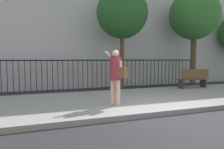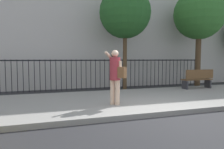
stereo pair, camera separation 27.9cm
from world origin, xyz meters
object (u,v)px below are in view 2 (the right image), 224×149
at_px(street_tree_near, 199,15).
at_px(street_tree_mid, 125,13).
at_px(street_bench, 198,79).
at_px(pedestrian_on_phone, 116,73).

xyz_separation_m(street_tree_near, street_tree_mid, (-4.41, 0.10, -0.18)).
height_order(street_bench, street_tree_mid, street_tree_mid).
distance_m(pedestrian_on_phone, street_tree_near, 7.68).
distance_m(pedestrian_on_phone, street_bench, 5.61).
bearing_deg(street_tree_mid, street_tree_near, -1.28).
relative_size(pedestrian_on_phone, street_tree_mid, 0.34).
relative_size(street_tree_near, street_tree_mid, 1.06).
distance_m(street_bench, street_tree_mid, 4.87).
bearing_deg(street_tree_near, street_bench, -129.61).
bearing_deg(pedestrian_on_phone, street_tree_near, 29.58).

